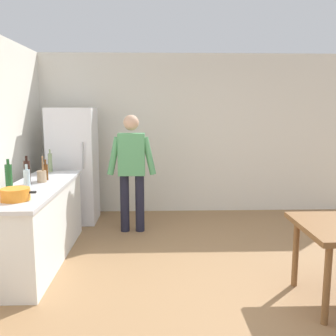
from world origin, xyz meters
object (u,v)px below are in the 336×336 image
Objects in this scene: cooking_pot at (15,194)px; bottle_beer_brown at (46,172)px; bottle_wine_green at (9,176)px; bottle_water_clear at (27,180)px; bottle_wine_dark at (27,172)px; bottle_vinegar_tall at (50,162)px; utensil_jar at (42,176)px; refrigerator at (74,165)px; person at (132,165)px.

bottle_beer_brown is (-0.01, 1.06, 0.05)m from cooking_pot.
bottle_water_clear is at bearing -28.41° from bottle_wine_green.
bottle_wine_dark is (-0.15, 0.80, 0.09)m from cooking_pot.
bottle_wine_dark is at bearing 100.41° from cooking_pot.
bottle_wine_dark is (0.11, 0.28, 0.00)m from bottle_wine_green.
bottle_vinegar_tall is (-0.12, 1.69, 0.08)m from cooking_pot.
utensil_jar is 1.23× the size of bottle_beer_brown.
refrigerator is 5.62× the size of bottle_vinegar_tall.
cooking_pot is at bearing -120.57° from person.
bottle_wine_dark is (-0.14, 0.41, 0.02)m from bottle_water_clear.
bottle_water_clear reaches higher than bottle_beer_brown.
bottle_wine_green reaches higher than bottle_beer_brown.
person is at bearing 52.56° from bottle_water_clear.
refrigerator reaches higher than cooking_pot.
refrigerator is at bearing 72.04° from bottle_vinegar_tall.
bottle_wine_green is at bearing -96.46° from bottle_vinegar_tall.
bottle_vinegar_tall is 0.94× the size of bottle_wine_dark.
bottle_beer_brown is 0.68m from bottle_water_clear.
bottle_vinegar_tall is at bearing 97.74° from utensil_jar.
bottle_wine_green reaches higher than utensil_jar.
utensil_jar is 0.54m from bottle_water_clear.
bottle_wine_dark is (-0.22, -1.49, 0.15)m from refrigerator.
bottle_wine_dark is at bearing -118.05° from bottle_beer_brown.
bottle_wine_dark reaches higher than bottle_beer_brown.
utensil_jar is at bearing -142.05° from person.
cooking_pot is 1.69m from bottle_vinegar_tall.
person reaches higher than bottle_wine_dark.
refrigerator reaches higher than bottle_water_clear.
refrigerator is 0.65m from bottle_vinegar_tall.
cooking_pot is at bearing -91.89° from refrigerator.
refrigerator is 1.52m from bottle_wine_dark.
person is 5.31× the size of utensil_jar.
utensil_jar is at bearing -93.80° from refrigerator.
utensil_jar is 1.00× the size of bottle_vinegar_tall.
person is at bearing 2.36° from bottle_vinegar_tall.
utensil_jar and bottle_vinegar_tall have the same top height.
bottle_water_clear is (0.00, -0.54, 0.05)m from utensil_jar.
refrigerator is 1.06× the size of person.
bottle_beer_brown is 0.30m from bottle_wine_dark.
person is 1.15m from bottle_vinegar_tall.
bottle_beer_brown is 0.60m from bottle_wine_green.
person is 1.71m from bottle_water_clear.
person is 6.54× the size of bottle_beer_brown.
utensil_jar is 0.48m from bottle_wine_green.
refrigerator is 1.37m from utensil_jar.
utensil_jar is 1.07× the size of bottle_water_clear.
bottle_vinegar_tall is at bearing -177.64° from person.
refrigerator is 6.92× the size of bottle_beer_brown.
bottle_wine_green is 1.00× the size of bottle_wine_dark.
bottle_wine_green is at bearing 151.59° from bottle_water_clear.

